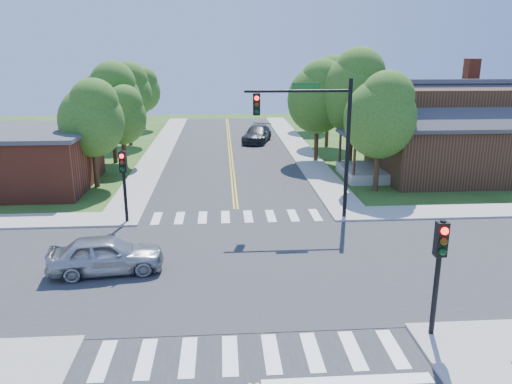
{
  "coord_description": "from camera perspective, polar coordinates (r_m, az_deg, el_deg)",
  "views": [
    {
      "loc": [
        -0.72,
        -18.75,
        8.53
      ],
      "look_at": [
        0.82,
        3.33,
        2.2
      ],
      "focal_mm": 35.0,
      "sensor_mm": 36.0,
      "label": 1
    }
  ],
  "objects": [
    {
      "name": "ground",
      "position": [
        20.62,
        -1.64,
        -8.49
      ],
      "size": [
        100.0,
        100.0,
        0.0
      ],
      "primitive_type": "plane",
      "color": "#2C4F18",
      "rests_on": "ground"
    },
    {
      "name": "road_ns",
      "position": [
        20.61,
        -1.64,
        -8.44
      ],
      "size": [
        10.0,
        90.0,
        0.04
      ],
      "primitive_type": "cube",
      "color": "#2D2D30",
      "rests_on": "ground"
    },
    {
      "name": "road_ew",
      "position": [
        20.61,
        -1.64,
        -8.43
      ],
      "size": [
        90.0,
        10.0,
        0.04
      ],
      "primitive_type": "cube",
      "color": "#2D2D30",
      "rests_on": "ground"
    },
    {
      "name": "intersection_patch",
      "position": [
        20.62,
        -1.64,
        -8.49
      ],
      "size": [
        10.2,
        10.2,
        0.06
      ],
      "primitive_type": "cube",
      "color": "#2D2D30",
      "rests_on": "ground"
    },
    {
      "name": "sidewalk_ne",
      "position": [
        39.25,
        21.07,
        2.43
      ],
      "size": [
        40.0,
        40.0,
        0.14
      ],
      "color": "#9E9B93",
      "rests_on": "ground"
    },
    {
      "name": "sidewalk_nw",
      "position": [
        38.66,
        -26.86,
        1.57
      ],
      "size": [
        40.0,
        40.0,
        0.14
      ],
      "color": "#9E9B93",
      "rests_on": "ground"
    },
    {
      "name": "crosswalk_north",
      "position": [
        26.37,
        -2.21,
        -2.82
      ],
      "size": [
        8.85,
        2.0,
        0.01
      ],
      "color": "white",
      "rests_on": "ground"
    },
    {
      "name": "crosswalk_south",
      "position": [
        15.17,
        -0.61,
        -18.05
      ],
      "size": [
        8.85,
        2.0,
        0.01
      ],
      "color": "white",
      "rests_on": "ground"
    },
    {
      "name": "centerline",
      "position": [
        20.6,
        -1.64,
        -8.37
      ],
      "size": [
        0.3,
        90.0,
        0.01
      ],
      "color": "yellow",
      "rests_on": "ground"
    },
    {
      "name": "stop_bar",
      "position": [
        14.41,
        10.42,
        -20.65
      ],
      "size": [
        4.6,
        0.45,
        0.09
      ],
      "primitive_type": "cube",
      "color": "white",
      "rests_on": "ground"
    },
    {
      "name": "signal_mast_ne",
      "position": [
        25.05,
        6.78,
        7.4
      ],
      "size": [
        5.3,
        0.42,
        7.2
      ],
      "color": "black",
      "rests_on": "ground"
    },
    {
      "name": "signal_pole_se",
      "position": [
        15.71,
        20.24,
        -7.02
      ],
      "size": [
        0.34,
        0.42,
        3.8
      ],
      "color": "black",
      "rests_on": "ground"
    },
    {
      "name": "signal_pole_nw",
      "position": [
        25.5,
        -14.91,
        2.11
      ],
      "size": [
        0.34,
        0.42,
        3.8
      ],
      "color": "black",
      "rests_on": "ground"
    },
    {
      "name": "house_ne",
      "position": [
        36.96,
        21.58,
        6.76
      ],
      "size": [
        13.05,
        8.8,
        7.11
      ],
      "color": "#341B12",
      "rests_on": "ground"
    },
    {
      "name": "building_nw",
      "position": [
        35.31,
        -26.39,
        3.44
      ],
      "size": [
        10.4,
        8.4,
        3.73
      ],
      "color": "brown",
      "rests_on": "ground"
    },
    {
      "name": "tree_e_a",
      "position": [
        31.19,
        14.19,
        8.72
      ],
      "size": [
        4.36,
        4.14,
        7.41
      ],
      "color": "#382314",
      "rests_on": "ground"
    },
    {
      "name": "tree_e_b",
      "position": [
        38.27,
        11.23,
        11.51
      ],
      "size": [
        5.16,
        4.91,
        8.78
      ],
      "color": "#382314",
      "rests_on": "ground"
    },
    {
      "name": "tree_e_c",
      "position": [
        45.58,
        8.42,
        11.75
      ],
      "size": [
        4.77,
        4.54,
        8.12
      ],
      "color": "#382314",
      "rests_on": "ground"
    },
    {
      "name": "tree_e_d",
      "position": [
        54.67,
        6.42,
        11.84
      ],
      "size": [
        4.21,
        4.0,
        7.16
      ],
      "color": "#382314",
      "rests_on": "ground"
    },
    {
      "name": "tree_w_a",
      "position": [
        32.97,
        -18.21,
        8.18
      ],
      "size": [
        4.06,
        3.85,
        6.9
      ],
      "color": "#382314",
      "rests_on": "ground"
    },
    {
      "name": "tree_w_b",
      "position": [
        39.84,
        -16.19,
        10.4
      ],
      "size": [
        4.57,
        4.35,
        7.78
      ],
      "color": "#382314",
      "rests_on": "ground"
    },
    {
      "name": "tree_w_c",
      "position": [
        47.19,
        -14.43,
        11.13
      ],
      "size": [
        4.45,
        4.22,
        7.56
      ],
      "color": "#382314",
      "rests_on": "ground"
    },
    {
      "name": "tree_w_d",
      "position": [
        56.77,
        -12.84,
        11.44
      ],
      "size": [
        3.98,
        3.78,
        6.77
      ],
      "color": "#382314",
      "rests_on": "ground"
    },
    {
      "name": "tree_house",
      "position": [
        38.98,
        7.22,
        10.94
      ],
      "size": [
        4.67,
        4.43,
        7.93
      ],
      "color": "#382314",
      "rests_on": "ground"
    },
    {
      "name": "tree_bldg",
      "position": [
        38.19,
        -15.02,
        8.64
      ],
      "size": [
        3.61,
        3.43,
        6.13
      ],
      "color": "#382314",
      "rests_on": "ground"
    },
    {
      "name": "car_silver",
      "position": [
        20.6,
        -16.75,
        -6.94
      ],
      "size": [
        2.78,
        4.83,
        1.51
      ],
      "primitive_type": "imported",
      "rotation": [
        0.0,
        0.0,
        1.69
      ],
      "color": "#A9ADB0",
      "rests_on": "ground"
    },
    {
      "name": "car_dgrey",
      "position": [
        47.71,
        0.12,
        6.6
      ],
      "size": [
        4.86,
        6.38,
        1.53
      ],
      "primitive_type": "imported",
      "rotation": [
        0.0,
        0.0,
        -0.27
      ],
      "color": "#282B2D",
      "rests_on": "ground"
    }
  ]
}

